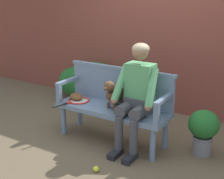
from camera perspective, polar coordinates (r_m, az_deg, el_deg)
ground_plane at (r=4.33m, az=0.00°, el=-9.08°), size 40.00×40.00×0.00m
brick_garden_fence at (r=5.29m, az=9.02°, el=9.69°), size 8.00×0.30×2.48m
hedge_bush_mid_left at (r=5.90m, az=-5.69°, el=1.29°), size 0.89×0.63×0.60m
hedge_bush_far_left at (r=5.62m, az=-3.01°, el=1.22°), size 1.16×0.79×0.73m
garden_bench at (r=4.17m, az=0.00°, el=-4.14°), size 1.52×0.49×0.47m
bench_backrest at (r=4.24m, az=1.54°, el=0.80°), size 1.56×0.06×0.50m
bench_armrest_left_end at (r=4.42m, az=-8.52°, el=0.59°), size 0.06×0.49×0.28m
bench_armrest_right_end at (r=3.69m, az=8.78°, el=-2.86°), size 0.06×0.49×0.28m
person_seated at (r=3.87m, az=4.47°, el=-0.62°), size 0.56×0.64×1.34m
dog_on_bench at (r=4.09m, az=0.31°, el=-0.78°), size 0.21×0.38×0.38m
tennis_racket at (r=4.39m, az=-6.27°, el=-2.03°), size 0.36×0.58×0.03m
baseball_glove at (r=4.46m, az=-6.43°, el=-1.27°), size 0.27×0.25×0.09m
tennis_ball at (r=3.65m, az=-2.88°, el=-14.02°), size 0.07×0.07×0.07m
potted_plant at (r=4.01m, az=16.06°, el=-6.71°), size 0.37×0.37×0.57m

